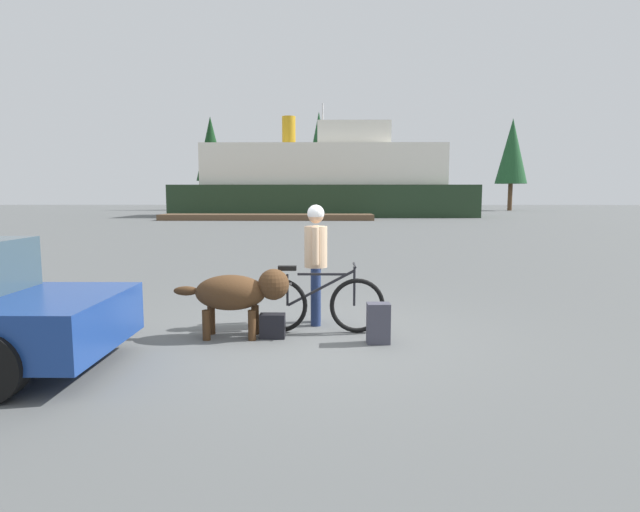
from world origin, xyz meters
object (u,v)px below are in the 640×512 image
Objects in this scene: dog at (239,292)px; handbag_pannier at (273,326)px; ferry_boat at (325,182)px; backpack at (378,323)px; bicycle at (318,303)px; person_cyclist at (316,253)px; sailboat_moored at (323,209)px.

handbag_pannier is at bearing -4.83° from dog.
handbag_pannier is 37.38m from ferry_boat.
backpack is at bearing -9.43° from handbag_pannier.
bicycle is 1.04× the size of person_cyclist.
ferry_boat is at bearing 89.95° from person_cyclist.
backpack reaches higher than handbag_pannier.
backpack is 37.59m from ferry_boat.
backpack is at bearing -50.74° from person_cyclist.
person_cyclist is at bearing 36.23° from dog.
handbag_pannier is 39.32m from sailboat_moored.
person_cyclist is 0.07× the size of ferry_boat.
person_cyclist is at bearing -89.73° from sailboat_moored.
ferry_boat reaches higher than bicycle.
dog is at bearing -166.87° from bicycle.
ferry_boat is at bearing -84.06° from sailboat_moored.
sailboat_moored is (0.79, 39.28, -0.07)m from dog.
person_cyclist is 1.14× the size of dog.
sailboat_moored is (-0.21, 2.04, -2.29)m from ferry_boat.
backpack is 0.05× the size of sailboat_moored.
ferry_boat is (-0.76, 37.50, 2.55)m from backpack.
bicycle is 0.91m from backpack.
backpack is (0.76, -0.49, -0.14)m from bicycle.
ferry_boat is (0.57, 37.28, 2.64)m from handbag_pannier.
ferry_boat reaches higher than backpack.
dog is at bearing -91.54° from ferry_boat.
backpack is 1.35m from handbag_pannier.
sailboat_moored is (-0.21, 39.05, 0.12)m from bicycle.
sailboat_moored is at bearing 88.85° from dog.
dog is at bearing 171.68° from backpack.
handbag_pannier is at bearing -125.92° from person_cyclist.
handbag_pannier is (0.43, -0.04, -0.43)m from dog.
person_cyclist is 3.35× the size of backpack.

